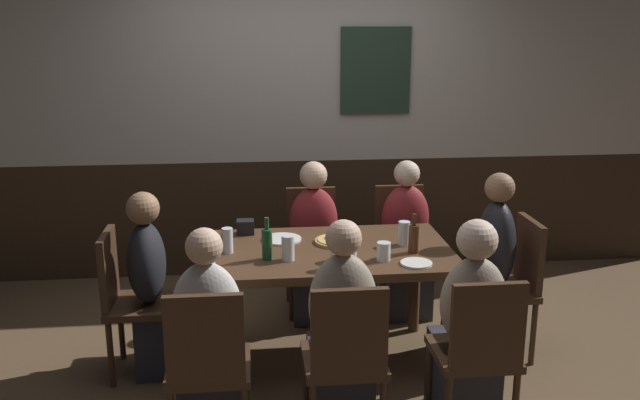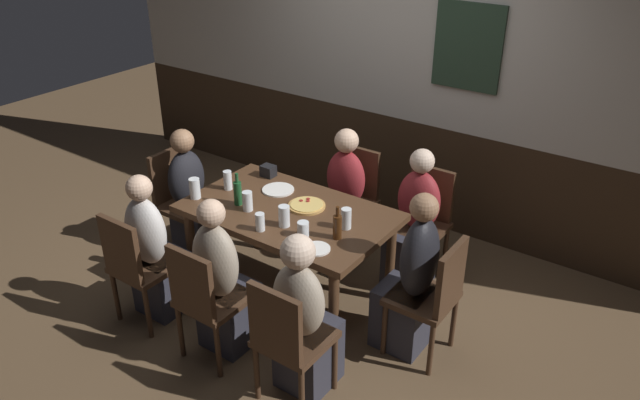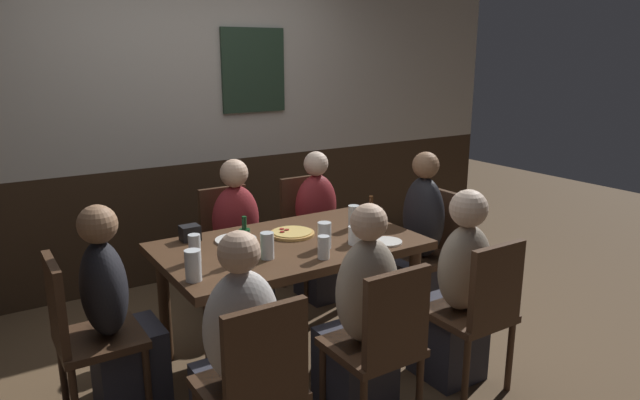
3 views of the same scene
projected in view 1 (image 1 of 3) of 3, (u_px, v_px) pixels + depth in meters
The scene contains 30 objects.
ground_plane at pixel (325, 361), 4.22m from camera, with size 12.00×12.00×0.00m, color brown.
wall_back at pixel (303, 117), 5.47m from camera, with size 6.40×0.13×2.60m.
dining_table at pixel (326, 263), 4.05m from camera, with size 1.50×0.90×0.74m.
chair_right_far at pixel (401, 239), 4.99m from camera, with size 0.40×0.40×0.88m.
chair_head_east at pixel (511, 280), 4.21m from camera, with size 0.40×0.40×0.88m.
chair_mid_far at pixel (312, 242), 4.93m from camera, with size 0.40×0.40×0.88m.
chair_head_west at pixel (129, 295), 3.97m from camera, with size 0.40×0.40×0.88m.
chair_mid_near at pixel (346, 355), 3.26m from camera, with size 0.40×0.40×0.88m.
chair_right_near at pixel (479, 348), 3.32m from camera, with size 0.40×0.40×0.88m.
chair_left_near at pixel (208, 362), 3.19m from camera, with size 0.40×0.40×0.88m.
person_right_far at pixel (406, 250), 4.84m from camera, with size 0.34×0.37×1.11m.
person_head_east at pixel (486, 281), 4.19m from camera, with size 0.37×0.34×1.18m.
person_mid_far at pixel (314, 253), 4.77m from camera, with size 0.34×0.37×1.12m.
person_head_west at pixel (157, 298), 4.00m from camera, with size 0.37×0.34×1.12m.
person_mid_near at pixel (341, 343), 3.42m from camera, with size 0.34×0.37×1.14m.
person_right_near at pixel (468, 337), 3.49m from camera, with size 0.34×0.37×1.12m.
person_left_near at pixel (210, 351), 3.35m from camera, with size 0.34×0.37×1.12m.
pizza at pixel (337, 241), 4.14m from camera, with size 0.27×0.27×0.03m.
tumbler_short at pixel (350, 248), 3.83m from camera, with size 0.08×0.08×0.15m.
pint_glass_pale at pixel (384, 253), 3.82m from camera, with size 0.08×0.08×0.11m.
beer_glass_half at pixel (336, 258), 3.69m from camera, with size 0.06×0.06×0.13m.
tumbler_water at pixel (227, 242), 3.95m from camera, with size 0.06×0.06×0.15m.
pint_glass_stout at pixel (404, 235), 4.08m from camera, with size 0.07×0.07×0.15m.
pint_glass_amber at pixel (208, 256), 3.70m from camera, with size 0.08×0.08×0.16m.
beer_glass_tall at pixel (288, 250), 3.82m from camera, with size 0.07×0.07×0.14m.
beer_bottle_green at pixel (267, 243), 3.83m from camera, with size 0.06×0.06×0.25m.
beer_bottle_brown at pixel (414, 238), 3.94m from camera, with size 0.06×0.06×0.24m.
plate_white_large at pixel (282, 239), 4.19m from camera, with size 0.24×0.24×0.01m, color white.
plate_white_small at pixel (416, 263), 3.77m from camera, with size 0.18×0.18×0.01m, color white.
condiment_caddy at pixel (245, 227), 4.30m from camera, with size 0.11×0.09×0.09m, color black.
Camera 1 is at (-0.43, -3.79, 2.05)m, focal length 38.00 mm.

